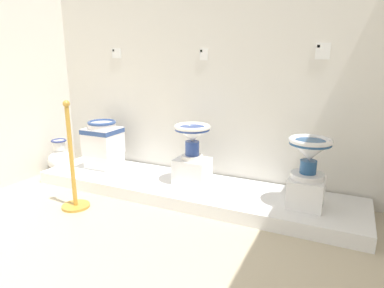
% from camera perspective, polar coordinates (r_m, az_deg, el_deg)
% --- Properties ---
extents(wall_back, '(4.11, 0.06, 2.98)m').
position_cam_1_polar(wall_back, '(3.67, 2.53, 15.84)').
color(wall_back, silver).
rests_on(wall_back, ground_plane).
extents(display_platform, '(3.41, 0.78, 0.13)m').
position_cam_1_polar(display_platform, '(3.54, -0.52, -7.76)').
color(display_platform, white).
rests_on(display_platform, ground_plane).
extents(plinth_block_tall_cobalt, '(0.38, 0.29, 0.17)m').
position_cam_1_polar(plinth_block_tall_cobalt, '(4.14, -14.60, -2.69)').
color(plinth_block_tall_cobalt, white).
rests_on(plinth_block_tall_cobalt, display_platform).
extents(antique_toilet_tall_cobalt, '(0.38, 0.35, 0.39)m').
position_cam_1_polar(antique_toilet_tall_cobalt, '(4.06, -14.86, 1.19)').
color(antique_toilet_tall_cobalt, white).
rests_on(antique_toilet_tall_cobalt, plinth_block_tall_cobalt).
extents(plinth_block_broad_patterned, '(0.34, 0.29, 0.26)m').
position_cam_1_polar(plinth_block_broad_patterned, '(3.51, 0.03, -4.56)').
color(plinth_block_broad_patterned, white).
rests_on(plinth_block_broad_patterned, display_platform).
extents(antique_toilet_broad_patterned, '(0.37, 0.37, 0.36)m').
position_cam_1_polar(antique_toilet_broad_patterned, '(3.40, 0.03, 1.57)').
color(antique_toilet_broad_patterned, white).
rests_on(antique_toilet_broad_patterned, plinth_block_broad_patterned).
extents(plinth_block_squat_floral, '(0.30, 0.32, 0.25)m').
position_cam_1_polar(plinth_block_squat_floral, '(3.15, 18.69, -7.72)').
color(plinth_block_squat_floral, white).
rests_on(plinth_block_squat_floral, display_platform).
extents(antique_toilet_squat_floral, '(0.37, 0.37, 0.36)m').
position_cam_1_polar(antique_toilet_squat_floral, '(3.03, 19.25, -1.27)').
color(antique_toilet_squat_floral, white).
rests_on(antique_toilet_squat_floral, plinth_block_squat_floral).
extents(info_placard_first, '(0.12, 0.01, 0.11)m').
position_cam_1_polar(info_placard_first, '(4.22, -12.68, 14.75)').
color(info_placard_first, white).
extents(info_placard_second, '(0.09, 0.01, 0.12)m').
position_cam_1_polar(info_placard_second, '(3.65, 2.00, 14.92)').
color(info_placard_second, white).
extents(info_placard_third, '(0.13, 0.01, 0.14)m').
position_cam_1_polar(info_placard_third, '(3.36, 21.24, 14.44)').
color(info_placard_third, white).
extents(decorative_vase_corner, '(0.30, 0.30, 0.43)m').
position_cam_1_polar(decorative_vase_corner, '(4.49, -21.34, -2.35)').
color(decorative_vase_corner, navy).
rests_on(decorative_vase_corner, ground_plane).
extents(stanchion_post_near_left, '(0.26, 0.26, 1.03)m').
position_cam_1_polar(stanchion_post_near_left, '(3.39, -19.44, -5.37)').
color(stanchion_post_near_left, gold).
rests_on(stanchion_post_near_left, ground_plane).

